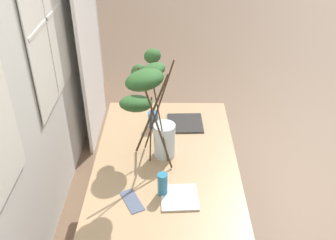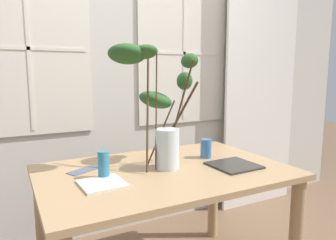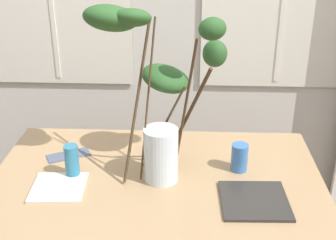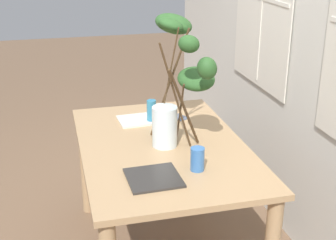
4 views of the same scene
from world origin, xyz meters
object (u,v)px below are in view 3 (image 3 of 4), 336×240
at_px(drinking_glass_blue_right, 239,157).
at_px(plate_square_right, 254,200).
at_px(dining_table, 157,205).
at_px(plate_square_left, 59,187).
at_px(vase_with_branches, 154,82).
at_px(drinking_glass_blue_left, 72,161).

bearing_deg(drinking_glass_blue_right, plate_square_right, -80.73).
bearing_deg(dining_table, plate_square_left, -168.00).
xyz_separation_m(dining_table, vase_with_branches, (-0.01, 0.09, 0.53)).
xyz_separation_m(vase_with_branches, drinking_glass_blue_right, (0.37, 0.00, -0.34)).
relative_size(drinking_glass_blue_left, plate_square_left, 0.68).
height_order(dining_table, drinking_glass_blue_right, drinking_glass_blue_right).
bearing_deg(plate_square_left, drinking_glass_blue_left, 69.08).
relative_size(drinking_glass_blue_left, plate_square_right, 0.56).
height_order(dining_table, plate_square_right, plate_square_right).
xyz_separation_m(vase_with_branches, plate_square_left, (-0.38, -0.18, -0.40)).
distance_m(dining_table, drinking_glass_blue_right, 0.42).
distance_m(drinking_glass_blue_left, plate_square_left, 0.12).
bearing_deg(drinking_glass_blue_left, drinking_glass_blue_right, 6.81).
bearing_deg(drinking_glass_blue_left, plate_square_right, -11.56).
bearing_deg(drinking_glass_blue_right, plate_square_left, -166.28).
bearing_deg(vase_with_branches, plate_square_right, -30.01).
height_order(dining_table, plate_square_left, plate_square_left).
relative_size(plate_square_left, plate_square_right, 0.82).
xyz_separation_m(dining_table, plate_square_left, (-0.39, -0.08, 0.14)).
distance_m(dining_table, vase_with_branches, 0.54).
xyz_separation_m(dining_table, plate_square_right, (0.39, -0.14, 0.14)).
height_order(vase_with_branches, plate_square_left, vase_with_branches).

